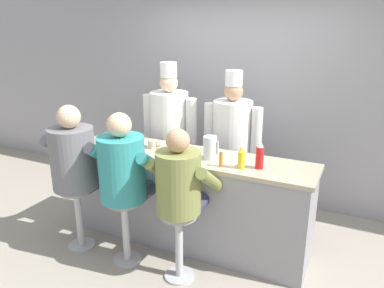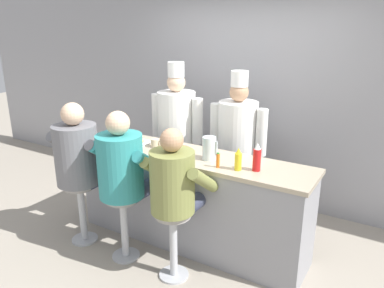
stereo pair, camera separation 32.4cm
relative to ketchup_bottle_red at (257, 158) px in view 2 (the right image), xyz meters
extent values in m
plane|color=#9E9384|center=(-0.72, -0.22, -1.10)|extent=(20.00, 20.00, 0.00)
cube|color=#99999E|center=(-0.72, 1.43, 0.25)|extent=(10.00, 0.06, 2.70)
cube|color=gray|center=(-0.72, 0.06, -0.63)|extent=(2.42, 0.55, 0.94)
cube|color=tan|center=(-0.72, 0.06, -0.14)|extent=(2.47, 0.58, 0.04)
cylinder|color=red|center=(0.00, 0.00, -0.02)|extent=(0.07, 0.07, 0.20)
cone|color=white|center=(0.00, 0.00, 0.11)|extent=(0.06, 0.06, 0.06)
cylinder|color=yellow|center=(-0.14, -0.07, -0.04)|extent=(0.06, 0.06, 0.15)
cone|color=yellow|center=(-0.14, -0.07, 0.06)|extent=(0.05, 0.05, 0.05)
cylinder|color=orange|center=(-0.32, -0.11, -0.05)|extent=(0.03, 0.03, 0.13)
cylinder|color=#287F2D|center=(-0.32, -0.11, 0.01)|extent=(0.02, 0.02, 0.01)
cylinder|color=silver|center=(-0.49, 0.03, -0.01)|extent=(0.13, 0.13, 0.22)
cube|color=silver|center=(-0.41, 0.03, 0.00)|extent=(0.02, 0.02, 0.13)
cylinder|color=white|center=(-1.35, 0.08, -0.11)|extent=(0.24, 0.24, 0.02)
ellipsoid|color=#E0BC60|center=(-1.35, 0.08, -0.09)|extent=(0.11, 0.08, 0.03)
cylinder|color=#B24C47|center=(-0.82, 0.06, -0.09)|extent=(0.17, 0.17, 0.05)
cylinder|color=beige|center=(-1.15, 0.07, -0.08)|extent=(0.09, 0.09, 0.08)
torus|color=beige|center=(-1.09, 0.07, -0.07)|extent=(0.06, 0.02, 0.06)
cylinder|color=#B2B5BA|center=(-1.69, -0.50, -1.09)|extent=(0.27, 0.27, 0.02)
cylinder|color=#B2B5BA|center=(-1.69, -0.50, -0.77)|extent=(0.07, 0.07, 0.62)
cylinder|color=gray|center=(-1.69, -0.50, -0.46)|extent=(0.32, 0.32, 0.05)
cylinder|color=#33384C|center=(-1.80, -0.29, -0.42)|extent=(0.16, 0.43, 0.16)
cylinder|color=#33384C|center=(-1.58, -0.29, -0.42)|extent=(0.16, 0.43, 0.16)
cylinder|color=slate|center=(-1.69, -0.50, -0.13)|extent=(0.43, 0.43, 0.60)
cylinder|color=slate|center=(-1.96, -0.38, -0.10)|extent=(0.11, 0.46, 0.37)
cylinder|color=slate|center=(-1.42, -0.38, -0.10)|extent=(0.11, 0.46, 0.37)
sphere|color=#DBB28E|center=(-1.69, -0.50, 0.28)|extent=(0.22, 0.22, 0.22)
cylinder|color=#B2B5BA|center=(-1.12, -0.50, -1.09)|extent=(0.27, 0.27, 0.02)
cylinder|color=#B2B5BA|center=(-1.12, -0.50, -0.77)|extent=(0.07, 0.07, 0.62)
cylinder|color=gray|center=(-1.12, -0.50, -0.46)|extent=(0.32, 0.32, 0.05)
cylinder|color=#33384C|center=(-1.22, -0.29, -0.42)|extent=(0.16, 0.42, 0.16)
cylinder|color=#33384C|center=(-1.01, -0.29, -0.42)|extent=(0.16, 0.42, 0.16)
cylinder|color=teal|center=(-1.12, -0.50, -0.14)|extent=(0.42, 0.42, 0.59)
cylinder|color=teal|center=(-1.38, -0.38, -0.11)|extent=(0.11, 0.45, 0.36)
cylinder|color=teal|center=(-0.85, -0.38, -0.11)|extent=(0.11, 0.45, 0.36)
sphere|color=#DBB28E|center=(-1.12, -0.50, 0.27)|extent=(0.22, 0.22, 0.22)
cylinder|color=#B2B5BA|center=(-0.55, -0.50, -1.09)|extent=(0.27, 0.27, 0.02)
cylinder|color=#B2B5BA|center=(-0.55, -0.50, -0.77)|extent=(0.07, 0.07, 0.62)
cylinder|color=gray|center=(-0.55, -0.50, -0.46)|extent=(0.32, 0.32, 0.05)
cylinder|color=#33384C|center=(-0.64, -0.31, -0.42)|extent=(0.14, 0.38, 0.14)
cylinder|color=#33384C|center=(-0.45, -0.31, -0.42)|extent=(0.14, 0.38, 0.14)
cylinder|color=olive|center=(-0.55, -0.50, -0.16)|extent=(0.38, 0.38, 0.54)
cylinder|color=olive|center=(-0.79, -0.39, -0.14)|extent=(0.10, 0.41, 0.33)
cylinder|color=olive|center=(-0.31, -0.39, -0.14)|extent=(0.10, 0.41, 0.33)
sphere|color=tan|center=(-0.55, -0.50, 0.20)|extent=(0.20, 0.20, 0.20)
cube|color=#232328|center=(-1.30, 0.71, -0.68)|extent=(0.34, 0.19, 0.83)
cube|color=white|center=(-1.30, 0.66, -0.52)|extent=(0.31, 0.02, 0.50)
cylinder|color=white|center=(-1.30, 0.71, 0.04)|extent=(0.45, 0.45, 0.62)
sphere|color=#DBB28E|center=(-1.30, 0.71, 0.45)|extent=(0.21, 0.21, 0.21)
cylinder|color=white|center=(-1.30, 0.71, 0.60)|extent=(0.19, 0.19, 0.17)
cylinder|color=white|center=(-1.59, 0.71, 0.04)|extent=(0.13, 0.13, 0.53)
cylinder|color=white|center=(-1.01, 0.71, 0.04)|extent=(0.13, 0.13, 0.53)
cube|color=#232328|center=(-0.53, 0.77, -0.70)|extent=(0.33, 0.18, 0.80)
cube|color=white|center=(-0.53, 0.72, -0.54)|extent=(0.30, 0.02, 0.48)
cylinder|color=white|center=(-0.53, 0.77, 0.00)|extent=(0.43, 0.43, 0.60)
sphere|color=tan|center=(-0.53, 0.77, 0.40)|extent=(0.21, 0.21, 0.21)
cylinder|color=white|center=(-0.53, 0.77, 0.55)|extent=(0.19, 0.19, 0.17)
cylinder|color=white|center=(-0.81, 0.77, 0.00)|extent=(0.12, 0.12, 0.51)
cylinder|color=white|center=(-0.26, 0.77, 0.00)|extent=(0.12, 0.12, 0.51)
camera|label=1|loc=(0.81, -3.04, 1.11)|focal=35.00mm
camera|label=2|loc=(1.09, -2.88, 1.11)|focal=35.00mm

